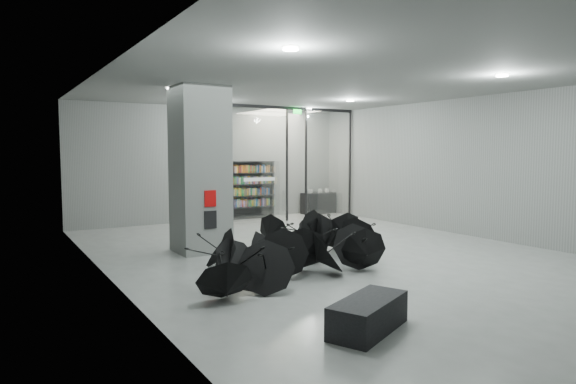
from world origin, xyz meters
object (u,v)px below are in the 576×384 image
shop_counter (318,203)px  bench (368,315)px  bookshelf (249,190)px  umbrella_cluster (299,255)px  column (200,170)px

shop_counter → bench: bearing=-126.2°
bookshelf → umbrella_cluster: bearing=-105.1°
umbrella_cluster → shop_counter: bearing=52.7°
bench → umbrella_cluster: size_ratio=0.26×
column → bench: bearing=-90.7°
shop_counter → umbrella_cluster: (-5.68, -7.45, -0.11)m
column → bookshelf: (3.74, 4.75, -0.96)m
column → bookshelf: bearing=51.8°
bookshelf → shop_counter: size_ratio=1.52×
bookshelf → umbrella_cluster: bookshelf is taller
bench → column: bearing=64.8°
column → bookshelf: column is taller
bench → bookshelf: bearing=46.5°
column → umbrella_cluster: (1.05, -2.83, -1.69)m
bench → bookshelf: bookshelf is taller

